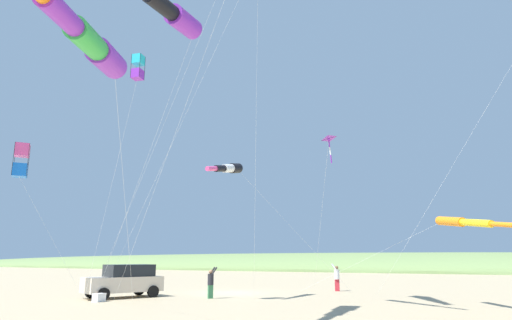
{
  "coord_description": "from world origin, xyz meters",
  "views": [
    {
      "loc": [
        26.34,
        14.11,
        2.26
      ],
      "look_at": [
        8.47,
        5.74,
        6.65
      ],
      "focal_mm": 30.76,
      "sensor_mm": 36.0,
      "label": 1
    }
  ],
  "objects_px": {
    "person_adult_flyer": "(337,276)",
    "kite_windsock_yellow_midlevel": "(463,222)",
    "kite_delta_black_fish_shape": "(329,139)",
    "kite_box_teal_far_right": "(138,68)",
    "cooler_box": "(99,298)",
    "kite_windsock_white_trailing": "(228,168)",
    "kite_box_magenta_far_left": "(21,160)",
    "kite_windsock_orange_high_right": "(172,13)",
    "person_child_green_jacket": "(211,281)",
    "kite_windsock_rainbow_low_near": "(89,41)",
    "parked_car": "(125,280)"
  },
  "relations": [
    {
      "from": "kite_box_magenta_far_left",
      "to": "kite_windsock_white_trailing",
      "type": "bearing_deg",
      "value": 127.62
    },
    {
      "from": "kite_delta_black_fish_shape",
      "to": "kite_windsock_white_trailing",
      "type": "relative_size",
      "value": 0.89
    },
    {
      "from": "kite_windsock_white_trailing",
      "to": "kite_windsock_rainbow_low_near",
      "type": "bearing_deg",
      "value": 15.5
    },
    {
      "from": "kite_windsock_orange_high_right",
      "to": "kite_windsock_yellow_midlevel",
      "type": "relative_size",
      "value": 1.0
    },
    {
      "from": "parked_car",
      "to": "kite_windsock_white_trailing",
      "type": "bearing_deg",
      "value": 105.2
    },
    {
      "from": "person_adult_flyer",
      "to": "kite_box_teal_far_right",
      "type": "relative_size",
      "value": 0.14
    },
    {
      "from": "person_adult_flyer",
      "to": "person_child_green_jacket",
      "type": "relative_size",
      "value": 1.07
    },
    {
      "from": "kite_windsock_yellow_midlevel",
      "to": "kite_windsock_white_trailing",
      "type": "bearing_deg",
      "value": -89.47
    },
    {
      "from": "parked_car",
      "to": "kite_box_magenta_far_left",
      "type": "xyz_separation_m",
      "value": [
        5.23,
        -2.99,
        6.36
      ]
    },
    {
      "from": "person_adult_flyer",
      "to": "kite_windsock_yellow_midlevel",
      "type": "relative_size",
      "value": 0.15
    },
    {
      "from": "kite_windsock_yellow_midlevel",
      "to": "kite_box_magenta_far_left",
      "type": "distance_m",
      "value": 22.46
    },
    {
      "from": "kite_windsock_yellow_midlevel",
      "to": "kite_windsock_white_trailing",
      "type": "distance_m",
      "value": 12.72
    },
    {
      "from": "kite_delta_black_fish_shape",
      "to": "kite_box_teal_far_right",
      "type": "relative_size",
      "value": 0.7
    },
    {
      "from": "person_child_green_jacket",
      "to": "person_adult_flyer",
      "type": "bearing_deg",
      "value": 149.08
    },
    {
      "from": "kite_windsock_orange_high_right",
      "to": "kite_box_teal_far_right",
      "type": "xyz_separation_m",
      "value": [
        -4.01,
        -5.14,
        0.22
      ]
    },
    {
      "from": "person_adult_flyer",
      "to": "kite_windsock_white_trailing",
      "type": "relative_size",
      "value": 0.18
    },
    {
      "from": "kite_windsock_orange_high_right",
      "to": "kite_windsock_rainbow_low_near",
      "type": "xyz_separation_m",
      "value": [
        6.03,
        2.05,
        -4.6
      ]
    },
    {
      "from": "parked_car",
      "to": "cooler_box",
      "type": "xyz_separation_m",
      "value": [
        2.43,
        0.49,
        -0.74
      ]
    },
    {
      "from": "kite_windsock_rainbow_low_near",
      "to": "kite_windsock_white_trailing",
      "type": "height_order",
      "value": "kite_windsock_rainbow_low_near"
    },
    {
      "from": "parked_car",
      "to": "kite_box_magenta_far_left",
      "type": "bearing_deg",
      "value": -29.73
    },
    {
      "from": "person_child_green_jacket",
      "to": "kite_windsock_white_trailing",
      "type": "distance_m",
      "value": 6.51
    },
    {
      "from": "person_child_green_jacket",
      "to": "kite_box_teal_far_right",
      "type": "xyz_separation_m",
      "value": [
        4.82,
        -2.03,
        11.42
      ]
    },
    {
      "from": "parked_car",
      "to": "kite_box_teal_far_right",
      "type": "relative_size",
      "value": 0.36
    },
    {
      "from": "parked_car",
      "to": "kite_windsock_rainbow_low_near",
      "type": "height_order",
      "value": "kite_windsock_rainbow_low_near"
    },
    {
      "from": "kite_windsock_orange_high_right",
      "to": "kite_delta_black_fish_shape",
      "type": "bearing_deg",
      "value": 161.24
    },
    {
      "from": "kite_delta_black_fish_shape",
      "to": "kite_box_magenta_far_left",
      "type": "bearing_deg",
      "value": -59.6
    },
    {
      "from": "kite_box_teal_far_right",
      "to": "kite_windsock_yellow_midlevel",
      "type": "xyz_separation_m",
      "value": [
        -4.91,
        15.29,
        -8.53
      ]
    },
    {
      "from": "kite_windsock_orange_high_right",
      "to": "kite_windsock_rainbow_low_near",
      "type": "height_order",
      "value": "kite_windsock_orange_high_right"
    },
    {
      "from": "person_adult_flyer",
      "to": "kite_windsock_white_trailing",
      "type": "distance_m",
      "value": 11.28
    },
    {
      "from": "cooler_box",
      "to": "kite_box_teal_far_right",
      "type": "relative_size",
      "value": 0.05
    },
    {
      "from": "cooler_box",
      "to": "kite_windsock_white_trailing",
      "type": "bearing_deg",
      "value": 126.83
    },
    {
      "from": "cooler_box",
      "to": "kite_box_teal_far_right",
      "type": "height_order",
      "value": "kite_box_teal_far_right"
    },
    {
      "from": "cooler_box",
      "to": "kite_windsock_yellow_midlevel",
      "type": "bearing_deg",
      "value": 103.23
    },
    {
      "from": "kite_delta_black_fish_shape",
      "to": "cooler_box",
      "type": "bearing_deg",
      "value": -62.62
    },
    {
      "from": "kite_windsock_orange_high_right",
      "to": "kite_windsock_yellow_midlevel",
      "type": "distance_m",
      "value": 15.87
    },
    {
      "from": "person_adult_flyer",
      "to": "kite_windsock_rainbow_low_near",
      "type": "bearing_deg",
      "value": 0.31
    },
    {
      "from": "person_adult_flyer",
      "to": "kite_box_magenta_far_left",
      "type": "relative_size",
      "value": 0.23
    },
    {
      "from": "kite_delta_black_fish_shape",
      "to": "kite_box_teal_far_right",
      "type": "bearing_deg",
      "value": -53.38
    },
    {
      "from": "parked_car",
      "to": "kite_windsock_rainbow_low_near",
      "type": "relative_size",
      "value": 0.31
    },
    {
      "from": "person_adult_flyer",
      "to": "kite_box_magenta_far_left",
      "type": "bearing_deg",
      "value": -40.1
    },
    {
      "from": "kite_windsock_rainbow_low_near",
      "to": "kite_windsock_white_trailing",
      "type": "relative_size",
      "value": 1.46
    },
    {
      "from": "person_adult_flyer",
      "to": "kite_windsock_rainbow_low_near",
      "type": "height_order",
      "value": "kite_windsock_rainbow_low_near"
    },
    {
      "from": "person_adult_flyer",
      "to": "kite_windsock_yellow_midlevel",
      "type": "height_order",
      "value": "kite_windsock_yellow_midlevel"
    },
    {
      "from": "person_child_green_jacket",
      "to": "kite_box_magenta_far_left",
      "type": "xyz_separation_m",
      "value": [
        6.85,
        -7.81,
        6.38
      ]
    },
    {
      "from": "cooler_box",
      "to": "kite_box_teal_far_right",
      "type": "distance_m",
      "value": 12.39
    },
    {
      "from": "kite_windsock_orange_high_right",
      "to": "kite_box_magenta_far_left",
      "type": "height_order",
      "value": "kite_windsock_orange_high_right"
    },
    {
      "from": "parked_car",
      "to": "person_child_green_jacket",
      "type": "xyz_separation_m",
      "value": [
        -1.62,
        4.82,
        -0.01
      ]
    },
    {
      "from": "person_child_green_jacket",
      "to": "kite_windsock_yellow_midlevel",
      "type": "height_order",
      "value": "kite_windsock_yellow_midlevel"
    },
    {
      "from": "cooler_box",
      "to": "person_child_green_jacket",
      "type": "height_order",
      "value": "person_child_green_jacket"
    },
    {
      "from": "parked_car",
      "to": "person_adult_flyer",
      "type": "xyz_separation_m",
      "value": [
        -10.02,
        9.85,
        0.06
      ]
    }
  ]
}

